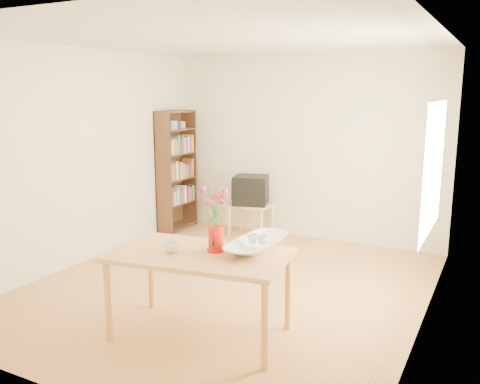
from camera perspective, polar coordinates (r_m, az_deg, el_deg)
The scene contains 11 objects.
room at distance 5.24m, azimuth -1.22°, elevation 2.64°, with size 4.50×4.50×4.50m.
table at distance 4.35m, azimuth -4.52°, elevation -7.74°, with size 1.59×1.06×0.75m.
tv_stand at distance 7.46m, azimuth 1.21°, elevation -1.90°, with size 0.60×0.45×0.46m.
bookshelf at distance 7.76m, azimuth -7.11°, elevation 1.95°, with size 0.28×0.70×1.80m.
pitcher at distance 4.33m, azimuth -2.73°, elevation -5.35°, with size 0.15×0.22×0.23m.
flowers at distance 4.25m, azimuth -2.78°, elevation -1.57°, with size 0.26×0.26×0.36m, color #D1315D, non-canonical shape.
mug at distance 4.35m, azimuth -7.70°, elevation -6.16°, with size 0.11×0.11×0.09m, color white.
bowl at distance 4.34m, azimuth 1.91°, elevation -3.30°, with size 0.52×0.52×0.49m, color white.
teacup_a at distance 4.37m, azimuth 1.43°, elevation -3.82°, with size 0.08×0.08×0.07m, color white.
teacup_b at distance 4.35m, azimuth 2.55°, elevation -3.94°, with size 0.07×0.07×0.06m, color white.
television at distance 7.41m, azimuth 1.27°, elevation 0.28°, with size 0.59×0.56×0.42m.
Camera 1 is at (2.54, -4.53, 2.09)m, focal length 38.00 mm.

